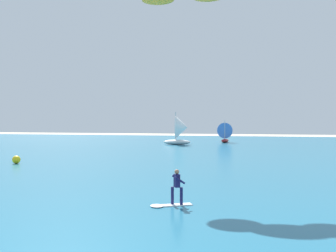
{
  "coord_description": "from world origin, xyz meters",
  "views": [
    {
      "loc": [
        4.57,
        0.38,
        4.05
      ],
      "look_at": [
        0.37,
        19.41,
        3.74
      ],
      "focal_mm": 40.25,
      "sensor_mm": 36.0,
      "label": 1
    }
  ],
  "objects_px": {
    "sailboat_far_right": "(181,130)",
    "marker_buoy": "(16,160)",
    "sailboat_trailing": "(225,132)",
    "kitesurfer": "(173,193)"
  },
  "relations": [
    {
      "from": "kitesurfer",
      "to": "sailboat_far_right",
      "type": "bearing_deg",
      "value": 100.02
    },
    {
      "from": "sailboat_far_right",
      "to": "marker_buoy",
      "type": "height_order",
      "value": "sailboat_far_right"
    },
    {
      "from": "kitesurfer",
      "to": "marker_buoy",
      "type": "height_order",
      "value": "kitesurfer"
    },
    {
      "from": "kitesurfer",
      "to": "marker_buoy",
      "type": "relative_size",
      "value": 2.74
    },
    {
      "from": "sailboat_trailing",
      "to": "marker_buoy",
      "type": "relative_size",
      "value": 5.36
    },
    {
      "from": "sailboat_far_right",
      "to": "marker_buoy",
      "type": "xyz_separation_m",
      "value": [
        -9.81,
        -28.87,
        -2.03
      ]
    },
    {
      "from": "sailboat_trailing",
      "to": "sailboat_far_right",
      "type": "xyz_separation_m",
      "value": [
        -6.55,
        -8.24,
        0.61
      ]
    },
    {
      "from": "sailboat_far_right",
      "to": "marker_buoy",
      "type": "bearing_deg",
      "value": -108.78
    },
    {
      "from": "kitesurfer",
      "to": "sailboat_trailing",
      "type": "height_order",
      "value": "sailboat_trailing"
    },
    {
      "from": "kitesurfer",
      "to": "sailboat_far_right",
      "type": "height_order",
      "value": "sailboat_far_right"
    }
  ]
}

